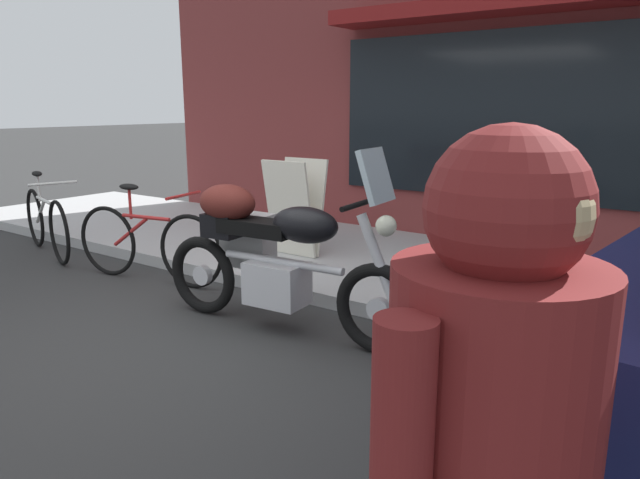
{
  "coord_description": "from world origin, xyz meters",
  "views": [
    {
      "loc": [
        3.21,
        -2.4,
        1.67
      ],
      "look_at": [
        0.79,
        1.0,
        0.7
      ],
      "focal_mm": 32.64,
      "sensor_mm": 36.0,
      "label": 1
    }
  ],
  "objects": [
    {
      "name": "ground_plane",
      "position": [
        0.0,
        0.0,
        0.0
      ],
      "size": [
        80.0,
        80.0,
        0.0
      ],
      "primitive_type": "plane",
      "color": "#2F2F2F"
    },
    {
      "name": "sandwich_board_sign",
      "position": [
        -0.46,
        2.32,
        0.62
      ],
      "size": [
        0.55,
        0.42,
        1.0
      ],
      "color": "silver",
      "rests_on": "sidewalk_curb"
    },
    {
      "name": "parked_bicycle",
      "position": [
        -1.27,
        1.04,
        0.38
      ],
      "size": [
        1.69,
        0.5,
        0.94
      ],
      "color": "black",
      "rests_on": "ground_plane"
    },
    {
      "name": "pedestrian_walking",
      "position": [
        2.91,
        -1.45,
        1.03
      ],
      "size": [
        0.48,
        0.54,
        1.64
      ],
      "color": "black",
      "rests_on": "ground_plane"
    },
    {
      "name": "touring_motorcycle",
      "position": [
        0.46,
        0.82,
        0.6
      ],
      "size": [
        2.21,
        0.62,
        1.4
      ],
      "color": "black",
      "rests_on": "ground_plane"
    },
    {
      "name": "second_bicycle_by_cafe",
      "position": [
        -3.03,
        1.04,
        0.38
      ],
      "size": [
        1.69,
        0.64,
        0.94
      ],
      "color": "black",
      "rests_on": "ground_plane"
    }
  ]
}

